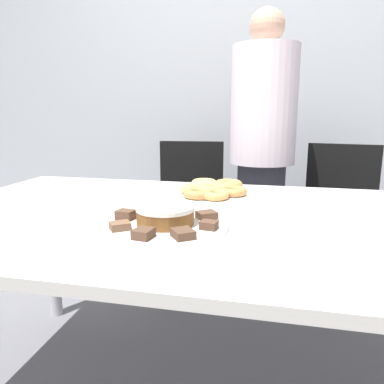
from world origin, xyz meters
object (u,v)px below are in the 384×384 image
Objects in this scene: person_standing at (262,154)px; plate_donuts at (211,195)px; frosted_cake at (165,215)px; office_chair_right at (338,229)px; plate_cake at (166,226)px; office_chair_left at (188,220)px.

plate_donuts is at bearing -103.72° from person_standing.
frosted_cake is at bearing -98.66° from plate_donuts.
office_chair_right reaches higher than plate_cake.
frosted_cake is at bearing -101.82° from person_standing.
office_chair_left is at bearing 99.78° from plate_cake.
office_chair_left is 1.00× the size of office_chair_right.
person_standing is 0.70m from plate_donuts.
person_standing is 0.60m from office_chair_right.
office_chair_right is 2.18× the size of plate_donuts.
office_chair_right is 1.36m from plate_cake.
plate_donuts is (0.06, 0.41, 0.00)m from plate_cake.
plate_donuts is at bearing -75.13° from office_chair_left.
person_standing is 9.45× the size of frosted_cake.
frosted_cake is at bearing -84.95° from office_chair_left.
plate_cake is at bearing -101.82° from person_standing.
office_chair_right is 2.42× the size of plate_cake.
frosted_cake is (-0.23, -1.09, -0.06)m from person_standing.
office_chair_right reaches higher than frosted_cake.
office_chair_right is (0.43, 0.06, -0.42)m from person_standing.
person_standing reaches higher than office_chair_right.
plate_cake is (-0.23, -1.09, -0.09)m from person_standing.
office_chair_right is at bearing 7.36° from person_standing.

